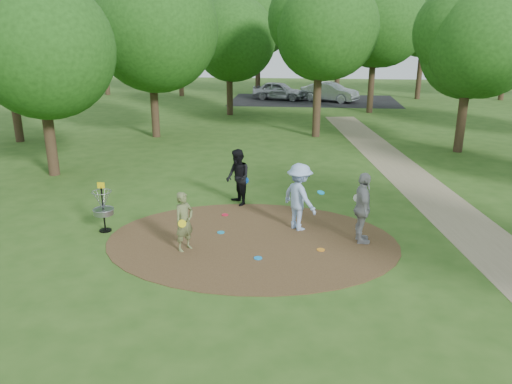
# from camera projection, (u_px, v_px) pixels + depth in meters

# --- Properties ---
(ground) EXTENTS (100.00, 100.00, 0.00)m
(ground) POSITION_uv_depth(u_px,v_px,m) (252.00, 241.00, 14.39)
(ground) COLOR #2D5119
(ground) RESTS_ON ground
(dirt_clearing) EXTENTS (8.40, 8.40, 0.02)m
(dirt_clearing) POSITION_uv_depth(u_px,v_px,m) (252.00, 241.00, 14.39)
(dirt_clearing) COLOR #47301C
(dirt_clearing) RESTS_ON ground
(footpath) EXTENTS (7.55, 39.89, 0.01)m
(footpath) POSITION_uv_depth(u_px,v_px,m) (464.00, 224.00, 15.65)
(footpath) COLOR #8C7A5B
(footpath) RESTS_ON ground
(parking_lot) EXTENTS (14.00, 8.00, 0.01)m
(parking_lot) POSITION_uv_depth(u_px,v_px,m) (314.00, 100.00, 42.55)
(parking_lot) COLOR black
(parking_lot) RESTS_ON ground
(player_observer_with_disc) EXTENTS (0.67, 0.73, 1.68)m
(player_observer_with_disc) POSITION_uv_depth(u_px,v_px,m) (184.00, 222.00, 13.56)
(player_observer_with_disc) COLOR #5F693D
(player_observer_with_disc) RESTS_ON ground
(player_throwing_with_disc) EXTENTS (1.52, 1.51, 2.07)m
(player_throwing_with_disc) POSITION_uv_depth(u_px,v_px,m) (299.00, 197.00, 14.93)
(player_throwing_with_disc) COLOR #9BB7E7
(player_throwing_with_disc) RESTS_ON ground
(player_walking_with_disc) EXTENTS (1.11, 1.19, 1.95)m
(player_walking_with_disc) POSITION_uv_depth(u_px,v_px,m) (238.00, 178.00, 17.10)
(player_walking_with_disc) COLOR black
(player_walking_with_disc) RESTS_ON ground
(player_waiting_with_disc) EXTENTS (0.58, 1.24, 2.07)m
(player_waiting_with_disc) POSITION_uv_depth(u_px,v_px,m) (363.00, 208.00, 14.00)
(player_waiting_with_disc) COLOR #9A9A9C
(player_waiting_with_disc) RESTS_ON ground
(disc_ground_cyan) EXTENTS (0.22, 0.22, 0.02)m
(disc_ground_cyan) POSITION_uv_depth(u_px,v_px,m) (221.00, 232.00, 14.93)
(disc_ground_cyan) COLOR #178FBE
(disc_ground_cyan) RESTS_ON dirt_clearing
(disc_ground_blue) EXTENTS (0.22, 0.22, 0.02)m
(disc_ground_blue) POSITION_uv_depth(u_px,v_px,m) (258.00, 258.00, 13.26)
(disc_ground_blue) COLOR #0D8AE5
(disc_ground_blue) RESTS_ON dirt_clearing
(disc_ground_red) EXTENTS (0.22, 0.22, 0.02)m
(disc_ground_red) POSITION_uv_depth(u_px,v_px,m) (225.00, 215.00, 16.34)
(disc_ground_red) COLOR red
(disc_ground_red) RESTS_ON dirt_clearing
(car_left) EXTENTS (4.80, 2.82, 1.53)m
(car_left) POSITION_uv_depth(u_px,v_px,m) (279.00, 91.00, 42.83)
(car_left) COLOR #ABABB3
(car_left) RESTS_ON ground
(car_right) EXTENTS (5.02, 3.62, 1.57)m
(car_right) POSITION_uv_depth(u_px,v_px,m) (330.00, 92.00, 41.75)
(car_right) COLOR #ACB0B4
(car_right) RESTS_ON ground
(disc_ground_orange) EXTENTS (0.22, 0.22, 0.02)m
(disc_ground_orange) POSITION_uv_depth(u_px,v_px,m) (321.00, 250.00, 13.76)
(disc_ground_orange) COLOR orange
(disc_ground_orange) RESTS_ON dirt_clearing
(disc_golf_basket) EXTENTS (0.63, 0.63, 1.54)m
(disc_golf_basket) POSITION_uv_depth(u_px,v_px,m) (103.00, 204.00, 14.84)
(disc_golf_basket) COLOR black
(disc_golf_basket) RESTS_ON ground
(tree_ring) EXTENTS (37.16, 45.30, 9.06)m
(tree_ring) POSITION_uv_depth(u_px,v_px,m) (311.00, 43.00, 21.93)
(tree_ring) COLOR #332316
(tree_ring) RESTS_ON ground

